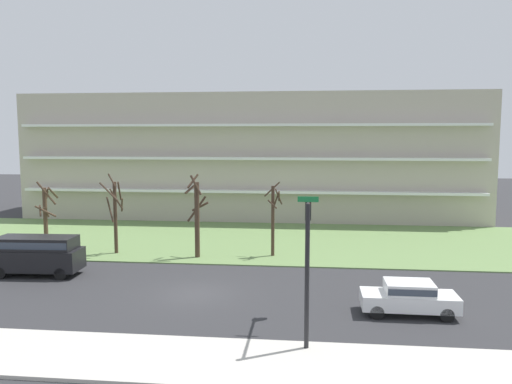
# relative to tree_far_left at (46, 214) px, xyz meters

# --- Properties ---
(ground) EXTENTS (160.00, 160.00, 0.00)m
(ground) POSITION_rel_tree_far_left_xyz_m (13.33, -9.24, -2.64)
(ground) COLOR #2D2D30
(sidewalk_curb_near) EXTENTS (80.00, 4.00, 0.15)m
(sidewalk_curb_near) POSITION_rel_tree_far_left_xyz_m (13.33, -17.24, -2.57)
(sidewalk_curb_near) COLOR #BCB7AD
(sidewalk_curb_near) RESTS_ON ground
(grass_lawn_strip) EXTENTS (80.00, 16.00, 0.08)m
(grass_lawn_strip) POSITION_rel_tree_far_left_xyz_m (13.33, 4.76, -2.60)
(grass_lawn_strip) COLOR #66844C
(grass_lawn_strip) RESTS_ON ground
(apartment_building) EXTENTS (45.87, 12.07, 12.54)m
(apartment_building) POSITION_rel_tree_far_left_xyz_m (13.33, 18.32, 3.63)
(apartment_building) COLOR #B2A899
(apartment_building) RESTS_ON ground
(tree_far_left) EXTENTS (1.56, 1.75, 5.13)m
(tree_far_left) POSITION_rel_tree_far_left_xyz_m (0.00, 0.00, 0.00)
(tree_far_left) COLOR #4C3828
(tree_far_left) RESTS_ON ground
(tree_left) EXTENTS (1.58, 1.58, 5.76)m
(tree_left) POSITION_rel_tree_far_left_xyz_m (5.69, -0.97, 0.34)
(tree_left) COLOR #423023
(tree_left) RESTS_ON ground
(tree_center) EXTENTS (1.55, 1.28, 5.77)m
(tree_center) POSITION_rel_tree_far_left_xyz_m (11.65, -1.41, 0.34)
(tree_center) COLOR #423023
(tree_center) RESTS_ON ground
(tree_right) EXTENTS (1.32, 1.33, 5.20)m
(tree_right) POSITION_rel_tree_far_left_xyz_m (16.83, -0.49, 0.18)
(tree_right) COLOR #423023
(tree_right) RESTS_ON ground
(sedan_white_near_left) EXTENTS (4.42, 1.84, 1.57)m
(sedan_white_near_left) POSITION_rel_tree_far_left_xyz_m (23.97, -11.24, -1.77)
(sedan_white_near_left) COLOR white
(sedan_white_near_left) RESTS_ON ground
(van_black_center_left) EXTENTS (5.28, 2.22, 2.36)m
(van_black_center_left) POSITION_rel_tree_far_left_xyz_m (3.08, -6.74, -1.25)
(van_black_center_left) COLOR black
(van_black_center_left) RESTS_ON ground
(traffic_signal_mast) EXTENTS (0.90, 4.80, 5.79)m
(traffic_signal_mast) POSITION_rel_tree_far_left_xyz_m (19.24, -14.18, 1.31)
(traffic_signal_mast) COLOR black
(traffic_signal_mast) RESTS_ON ground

